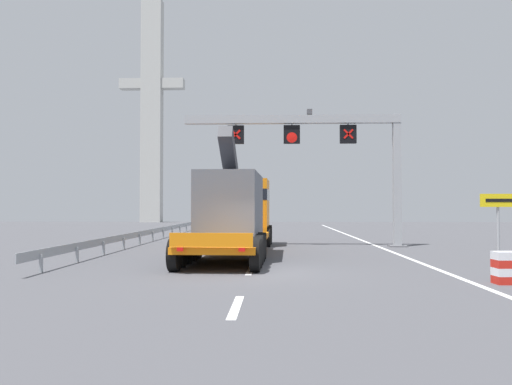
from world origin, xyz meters
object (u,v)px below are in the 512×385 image
(overhead_lane_gantry, at_px, (322,140))
(exit_sign_yellow, at_px, (498,212))
(crash_barrier_striped, at_px, (512,268))
(bridge_pylon_distant, at_px, (152,108))
(heavy_haul_truck_orange, at_px, (237,210))

(overhead_lane_gantry, relative_size, exit_sign_yellow, 4.56)
(crash_barrier_striped, bearing_deg, exit_sign_yellow, 70.87)
(overhead_lane_gantry, xyz_separation_m, bridge_pylon_distant, (-19.78, 43.46, 10.25))
(crash_barrier_striped, height_order, bridge_pylon_distant, bridge_pylon_distant)
(overhead_lane_gantry, height_order, crash_barrier_striped, overhead_lane_gantry)
(exit_sign_yellow, bearing_deg, overhead_lane_gantry, 122.69)
(exit_sign_yellow, relative_size, bridge_pylon_distant, 0.08)
(overhead_lane_gantry, distance_m, crash_barrier_striped, 14.94)
(overhead_lane_gantry, bearing_deg, heavy_haul_truck_orange, -140.50)
(heavy_haul_truck_orange, distance_m, bridge_pylon_distant, 51.46)
(exit_sign_yellow, xyz_separation_m, crash_barrier_striped, (-1.60, -4.61, -1.51))
(exit_sign_yellow, relative_size, crash_barrier_striped, 2.56)
(exit_sign_yellow, bearing_deg, crash_barrier_striped, -109.13)
(heavy_haul_truck_orange, xyz_separation_m, exit_sign_yellow, (9.98, -5.18, -0.03))
(heavy_haul_truck_orange, relative_size, bridge_pylon_distant, 0.45)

